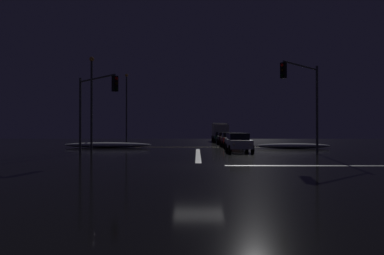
% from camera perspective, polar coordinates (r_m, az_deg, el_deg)
% --- Properties ---
extents(ground, '(120.00, 120.00, 0.10)m').
position_cam_1_polar(ground, '(17.99, 1.06, -6.35)').
color(ground, black).
extents(stop_line_north, '(0.35, 14.97, 0.01)m').
position_cam_1_polar(stop_line_north, '(26.67, 0.99, -4.34)').
color(stop_line_north, white).
rests_on(stop_line_north, ground).
extents(centre_line_ns, '(22.00, 0.15, 0.01)m').
position_cam_1_polar(centre_line_ns, '(38.26, 0.95, -3.19)').
color(centre_line_ns, yellow).
rests_on(centre_line_ns, ground).
extents(crosswalk_bar_east, '(14.97, 0.40, 0.01)m').
position_cam_1_polar(crosswalk_bar_east, '(20.06, 27.26, -5.54)').
color(crosswalk_bar_east, white).
rests_on(crosswalk_bar_east, ground).
extents(snow_bank_left_curb, '(9.22, 1.50, 0.55)m').
position_cam_1_polar(snow_bank_left_curb, '(38.15, -13.51, -2.77)').
color(snow_bank_left_curb, white).
rests_on(snow_bank_left_curb, ground).
extents(snow_bank_right_curb, '(7.46, 1.50, 0.52)m').
position_cam_1_polar(snow_bank_right_curb, '(36.63, 16.03, -2.88)').
color(snow_bank_right_curb, white).
rests_on(snow_bank_right_curb, ground).
extents(sedan_white, '(2.02, 4.33, 1.57)m').
position_cam_1_polar(sedan_white, '(29.86, 7.61, -2.40)').
color(sedan_white, silver).
rests_on(sedan_white, ground).
extents(sedan_silver, '(2.02, 4.33, 1.57)m').
position_cam_1_polar(sedan_silver, '(35.65, 7.01, -2.10)').
color(sedan_silver, '#B7B7BC').
rests_on(sedan_silver, ground).
extents(sedan_red, '(2.02, 4.33, 1.57)m').
position_cam_1_polar(sedan_red, '(40.96, 6.12, -1.90)').
color(sedan_red, maroon).
rests_on(sedan_red, ground).
extents(sedan_black, '(2.02, 4.33, 1.57)m').
position_cam_1_polar(sedan_black, '(47.69, 5.34, -1.71)').
color(sedan_black, black).
rests_on(sedan_black, ground).
extents(sedan_green, '(2.02, 4.33, 1.57)m').
position_cam_1_polar(sedan_green, '(53.30, 4.65, -1.58)').
color(sedan_green, '#14512D').
rests_on(sedan_green, ground).
extents(box_truck, '(2.68, 8.28, 3.08)m').
position_cam_1_polar(box_truck, '(60.56, 4.53, -0.60)').
color(box_truck, beige).
rests_on(box_truck, ground).
extents(traffic_signal_ne, '(3.71, 3.71, 6.75)m').
position_cam_1_polar(traffic_signal_ne, '(26.93, 17.73, 5.69)').
color(traffic_signal_ne, '#4C4C51').
rests_on(traffic_signal_ne, ground).
extents(traffic_signal_nw, '(3.84, 3.84, 5.87)m').
position_cam_1_polar(traffic_signal_nw, '(26.64, -15.53, 4.51)').
color(traffic_signal_nw, '#4C4C51').
rests_on(traffic_signal_nw, ground).
extents(streetlamp_left_near, '(0.44, 0.44, 8.63)m').
position_cam_1_polar(streetlamp_left_near, '(33.81, -15.98, 4.95)').
color(streetlamp_left_near, '#424247').
rests_on(streetlamp_left_near, ground).
extents(streetlamp_left_far, '(0.44, 0.44, 9.65)m').
position_cam_1_polar(streetlamp_left_far, '(49.33, -10.58, 3.83)').
color(streetlamp_left_far, '#424247').
rests_on(streetlamp_left_far, ground).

